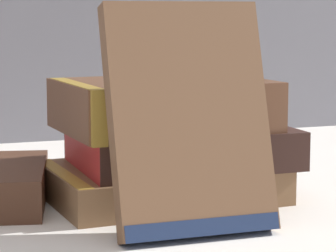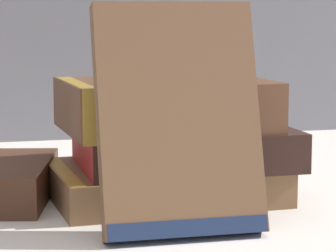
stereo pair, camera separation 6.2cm
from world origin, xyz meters
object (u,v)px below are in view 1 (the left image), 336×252
at_px(book_flat_bottom, 157,183).
at_px(book_flat_top, 160,105).
at_px(book_flat_middle, 176,147).
at_px(pocket_watch, 209,78).
at_px(book_leaning_front, 190,126).
at_px(reading_glasses, 72,171).

relative_size(book_flat_bottom, book_flat_top, 1.11).
bearing_deg(book_flat_middle, book_flat_top, -167.11).
bearing_deg(pocket_watch, book_flat_bottom, 143.62).
relative_size(book_flat_middle, book_leaning_front, 1.07).
xyz_separation_m(pocket_watch, reading_glasses, (-0.08, 0.16, -0.10)).
xyz_separation_m(book_flat_bottom, book_flat_middle, (0.02, -0.00, 0.03)).
relative_size(book_leaning_front, reading_glasses, 1.50).
bearing_deg(reading_glasses, book_flat_bottom, -63.19).
height_order(book_flat_middle, book_leaning_front, book_leaning_front).
bearing_deg(book_flat_bottom, reading_glasses, 104.88).
bearing_deg(reading_glasses, book_flat_middle, -57.41).
distance_m(book_leaning_front, reading_glasses, 0.25).
relative_size(book_flat_bottom, pocket_watch, 3.79).
relative_size(book_flat_top, book_leaning_front, 1.05).
bearing_deg(reading_glasses, pocket_watch, -54.87).
height_order(book_flat_middle, reading_glasses, book_flat_middle).
height_order(book_flat_bottom, reading_glasses, book_flat_bottom).
relative_size(book_leaning_front, pocket_watch, 3.23).
height_order(book_flat_middle, book_flat_top, book_flat_top).
bearing_deg(pocket_watch, reading_glasses, 116.94).
relative_size(book_flat_middle, book_flat_top, 1.01).
relative_size(book_flat_middle, reading_glasses, 1.60).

